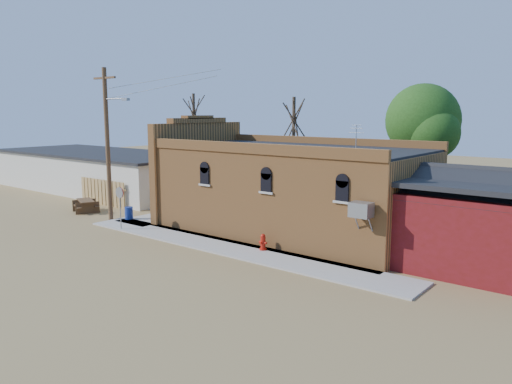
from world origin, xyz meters
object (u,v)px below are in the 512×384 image
Objects in this scene: utility_pole at (108,141)px; picnic_table at (86,204)px; trash_barrel at (129,213)px; stop_sign at (120,197)px; fire_hydrant at (263,242)px; brick_bar at (286,189)px.

picnic_table is at bearing 172.17° from utility_pole.
trash_barrel is 4.26m from picnic_table.
picnic_table is at bearing -174.99° from stop_sign.
utility_pole is 12.11m from fire_hydrant.
utility_pole is 3.86× the size of picnic_table.
fire_hydrant is 1.04× the size of trash_barrel.
brick_bar is 9.84m from trash_barrel.
picnic_table is (-14.73, 0.16, 0.07)m from fire_hydrant.
trash_barrel is at bearing 153.58° from stop_sign.
brick_bar reaches higher than picnic_table.
brick_bar is 4.66m from fire_hydrant.
picnic_table is at bearing -177.67° from trash_barrel.
picnic_table is at bearing 172.67° from fire_hydrant.
trash_barrel is at bearing -157.79° from brick_bar.
brick_bar is at bearing 39.24° from picnic_table.
trash_barrel reaches higher than picnic_table.
utility_pole is (-9.79, -4.29, 2.43)m from brick_bar.
fire_hydrant is 10.47m from trash_barrel.
trash_barrel is (0.84, 0.64, -4.32)m from utility_pole.
stop_sign reaches higher than picnic_table.
utility_pole reaches higher than brick_bar.
utility_pole reaches higher than stop_sign.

